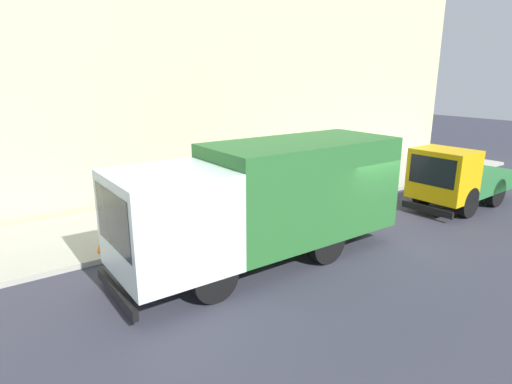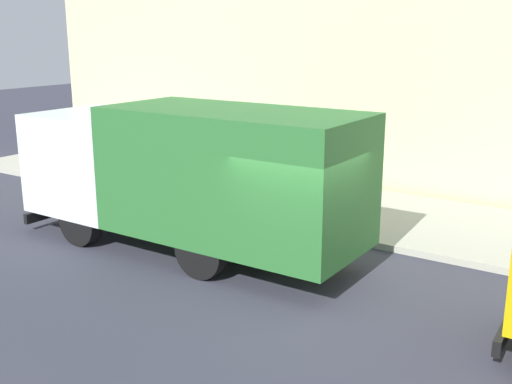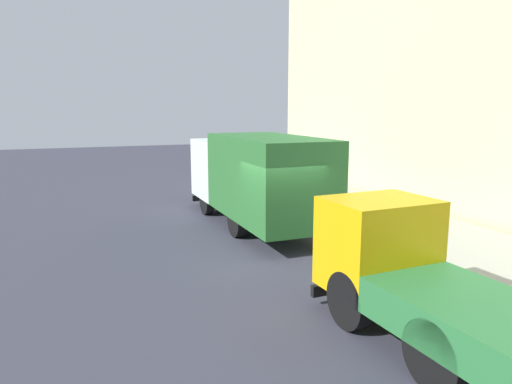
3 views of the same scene
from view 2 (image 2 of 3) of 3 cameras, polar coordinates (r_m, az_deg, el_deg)
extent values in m
plane|color=#353542|center=(11.34, 4.41, -9.46)|extent=(80.00, 80.00, 0.00)
cube|color=#AEAD9D|center=(15.76, 13.71, -2.55)|extent=(4.35, 30.00, 0.15)
cube|color=beige|center=(17.64, 17.90, 15.86)|extent=(0.50, 30.00, 10.40)
cube|color=white|center=(14.98, -14.36, 2.83)|extent=(2.47, 2.51, 2.25)
cube|color=black|center=(15.86, -17.43, 4.25)|extent=(2.07, 0.06, 1.26)
cube|color=#2A6A2D|center=(12.37, -2.10, 1.64)|extent=(2.48, 5.33, 2.59)
cube|color=black|center=(16.28, -17.17, -1.41)|extent=(2.37, 0.12, 0.24)
cylinder|color=black|center=(14.20, -15.94, -2.61)|extent=(0.30, 1.09, 1.09)
cylinder|color=black|center=(15.62, -9.93, -0.70)|extent=(0.30, 1.09, 1.09)
cylinder|color=black|center=(11.91, -5.10, -5.43)|extent=(0.30, 1.09, 1.09)
cylinder|color=black|center=(13.58, 0.62, -2.83)|extent=(0.30, 1.09, 1.09)
cube|color=black|center=(10.38, 22.29, -11.16)|extent=(1.91, 0.19, 0.24)
cylinder|color=#414152|center=(16.46, -1.76, 0.36)|extent=(0.41, 0.41, 0.82)
cylinder|color=#A51523|center=(16.30, -1.78, 2.70)|extent=(0.55, 0.55, 0.55)
sphere|color=#9B6E4F|center=(16.23, -1.79, 4.03)|extent=(0.22, 0.22, 0.22)
cone|color=orange|center=(17.66, -9.20, 0.73)|extent=(0.39, 0.39, 0.56)
camera|label=1|loc=(14.67, -52.23, 9.92)|focal=29.71mm
camera|label=3|loc=(7.60, 91.63, -5.16)|focal=32.87mm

